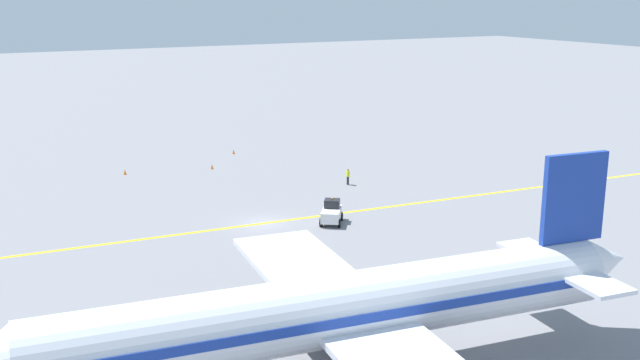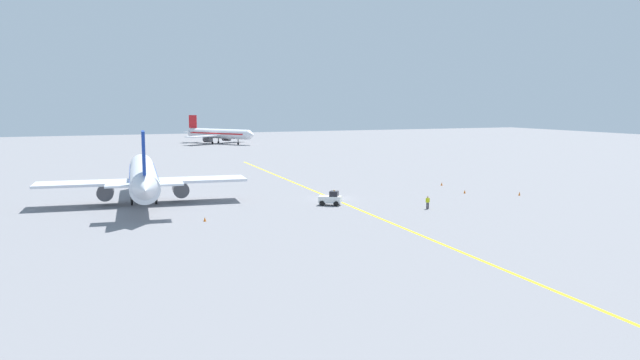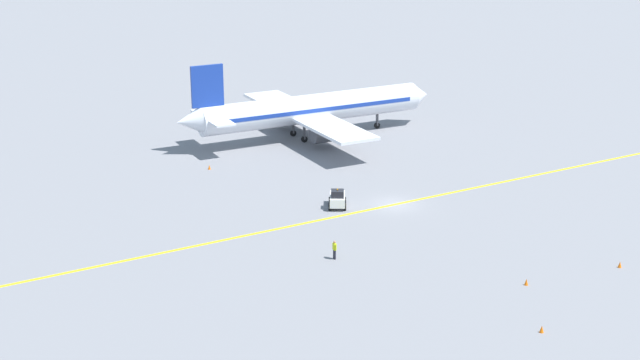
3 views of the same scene
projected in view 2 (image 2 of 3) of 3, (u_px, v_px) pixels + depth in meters
name	position (u px, v px, depth m)	size (l,w,h in m)	color
ground_plane	(332.00, 199.00, 90.66)	(400.00, 400.00, 0.00)	slate
apron_yellow_centreline	(332.00, 199.00, 90.66)	(0.40, 120.00, 0.01)	yellow
airplane_at_gate	(143.00, 177.00, 86.32)	(28.41, 35.54, 10.60)	silver
airplane_distant_taxiing	(218.00, 134.00, 211.24)	(23.88, 28.62, 9.54)	white
baggage_tug_white	(331.00, 199.00, 84.75)	(3.32, 2.96, 2.11)	white
ground_crew_worker	(428.00, 202.00, 81.80)	(0.58, 0.26, 1.68)	#23232D
traffic_cone_near_nose	(465.00, 192.00, 95.87)	(0.32, 0.32, 0.55)	orange
traffic_cone_mid_apron	(442.00, 184.00, 104.96)	(0.32, 0.32, 0.55)	orange
traffic_cone_by_wingtip	(205.00, 219.00, 73.26)	(0.32, 0.32, 0.55)	orange
traffic_cone_far_edge	(519.00, 194.00, 93.71)	(0.32, 0.32, 0.55)	orange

